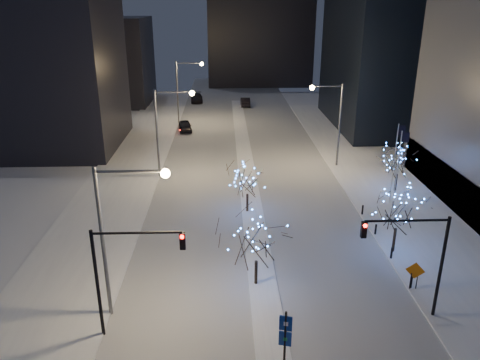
{
  "coord_description": "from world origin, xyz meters",
  "views": [
    {
      "loc": [
        -2.61,
        -23.21,
        18.74
      ],
      "look_at": [
        -1.35,
        12.67,
        5.0
      ],
      "focal_mm": 35.0,
      "sensor_mm": 36.0,
      "label": 1
    }
  ],
  "objects_px": {
    "street_lamp_east": "(333,114)",
    "car_near": "(185,126)",
    "car_far": "(197,98)",
    "holiday_tree_median_near": "(256,241)",
    "wayfinding_sign": "(285,335)",
    "construction_sign": "(415,273)",
    "street_lamp_w_near": "(118,222)",
    "holiday_tree_plaza_near": "(398,211)",
    "street_lamp_w_far": "(184,84)",
    "traffic_signal_west": "(123,265)",
    "holiday_tree_plaza_far": "(399,161)",
    "holiday_tree_median_far": "(247,180)",
    "street_lamp_w_mid": "(166,121)",
    "car_mid": "(245,102)",
    "traffic_signal_east": "(418,251)"
  },
  "relations": [
    {
      "from": "car_near",
      "to": "holiday_tree_plaza_far",
      "type": "xyz_separation_m",
      "value": [
        23.92,
        -25.38,
        2.56
      ]
    },
    {
      "from": "street_lamp_east",
      "to": "car_near",
      "type": "relative_size",
      "value": 2.13
    },
    {
      "from": "street_lamp_w_far",
      "to": "street_lamp_w_mid",
      "type": "bearing_deg",
      "value": -90.0
    },
    {
      "from": "street_lamp_w_near",
      "to": "wayfinding_sign",
      "type": "xyz_separation_m",
      "value": [
        9.41,
        -5.3,
        -4.16
      ]
    },
    {
      "from": "street_lamp_w_mid",
      "to": "construction_sign",
      "type": "xyz_separation_m",
      "value": [
        19.24,
        -23.14,
        -5.09
      ]
    },
    {
      "from": "car_far",
      "to": "holiday_tree_median_near",
      "type": "relative_size",
      "value": 1.05
    },
    {
      "from": "car_mid",
      "to": "wayfinding_sign",
      "type": "xyz_separation_m",
      "value": [
        -1.03,
        -68.63,
        1.52
      ]
    },
    {
      "from": "street_lamp_east",
      "to": "car_far",
      "type": "relative_size",
      "value": 1.79
    },
    {
      "from": "holiday_tree_median_far",
      "to": "wayfinding_sign",
      "type": "relative_size",
      "value": 1.27
    },
    {
      "from": "street_lamp_w_far",
      "to": "holiday_tree_median_near",
      "type": "relative_size",
      "value": 1.88
    },
    {
      "from": "traffic_signal_west",
      "to": "car_far",
      "type": "bearing_deg",
      "value": 89.6
    },
    {
      "from": "street_lamp_w_mid",
      "to": "street_lamp_w_near",
      "type": "bearing_deg",
      "value": -90.0
    },
    {
      "from": "street_lamp_w_far",
      "to": "traffic_signal_west",
      "type": "height_order",
      "value": "street_lamp_w_far"
    },
    {
      "from": "holiday_tree_plaza_near",
      "to": "holiday_tree_plaza_far",
      "type": "relative_size",
      "value": 1.07
    },
    {
      "from": "wayfinding_sign",
      "to": "construction_sign",
      "type": "relative_size",
      "value": 1.83
    },
    {
      "from": "street_lamp_east",
      "to": "holiday_tree_median_far",
      "type": "relative_size",
      "value": 2.07
    },
    {
      "from": "holiday_tree_plaza_near",
      "to": "holiday_tree_plaza_far",
      "type": "distance_m",
      "value": 13.5
    },
    {
      "from": "car_near",
      "to": "holiday_tree_median_near",
      "type": "relative_size",
      "value": 0.89
    },
    {
      "from": "street_lamp_w_mid",
      "to": "traffic_signal_west",
      "type": "bearing_deg",
      "value": -88.94
    },
    {
      "from": "holiday_tree_plaza_near",
      "to": "wayfinding_sign",
      "type": "distance_m",
      "value": 16.12
    },
    {
      "from": "street_lamp_w_far",
      "to": "holiday_tree_plaza_far",
      "type": "xyz_separation_m",
      "value": [
        24.25,
        -30.24,
        -3.13
      ]
    },
    {
      "from": "holiday_tree_median_near",
      "to": "car_near",
      "type": "bearing_deg",
      "value": 100.88
    },
    {
      "from": "traffic_signal_east",
      "to": "holiday_tree_median_near",
      "type": "bearing_deg",
      "value": 157.38
    },
    {
      "from": "holiday_tree_median_far",
      "to": "holiday_tree_plaza_far",
      "type": "bearing_deg",
      "value": 16.36
    },
    {
      "from": "traffic_signal_east",
      "to": "car_far",
      "type": "xyz_separation_m",
      "value": [
        -16.89,
        68.46,
        -3.95
      ]
    },
    {
      "from": "car_far",
      "to": "holiday_tree_plaza_far",
      "type": "bearing_deg",
      "value": -67.78
    },
    {
      "from": "car_far",
      "to": "holiday_tree_median_near",
      "type": "bearing_deg",
      "value": -87.19
    },
    {
      "from": "street_lamp_w_near",
      "to": "traffic_signal_west",
      "type": "height_order",
      "value": "street_lamp_w_near"
    },
    {
      "from": "traffic_signal_west",
      "to": "holiday_tree_plaza_near",
      "type": "xyz_separation_m",
      "value": [
        19.15,
        9.08,
        -1.12
      ]
    },
    {
      "from": "holiday_tree_plaza_far",
      "to": "wayfinding_sign",
      "type": "height_order",
      "value": "holiday_tree_plaza_far"
    },
    {
      "from": "traffic_signal_west",
      "to": "holiday_tree_plaza_near",
      "type": "bearing_deg",
      "value": 25.38
    },
    {
      "from": "car_far",
      "to": "street_lamp_w_mid",
      "type": "bearing_deg",
      "value": -95.11
    },
    {
      "from": "car_near",
      "to": "street_lamp_w_near",
      "type": "bearing_deg",
      "value": -98.25
    },
    {
      "from": "car_far",
      "to": "traffic_signal_east",
      "type": "bearing_deg",
      "value": -79.92
    },
    {
      "from": "holiday_tree_plaza_near",
      "to": "holiday_tree_median_far",
      "type": "bearing_deg",
      "value": 144.32
    },
    {
      "from": "traffic_signal_west",
      "to": "holiday_tree_median_near",
      "type": "height_order",
      "value": "traffic_signal_west"
    },
    {
      "from": "holiday_tree_median_far",
      "to": "holiday_tree_plaza_far",
      "type": "relative_size",
      "value": 0.98
    },
    {
      "from": "car_near",
      "to": "wayfinding_sign",
      "type": "bearing_deg",
      "value": -87.63
    },
    {
      "from": "street_lamp_w_far",
      "to": "holiday_tree_plaza_far",
      "type": "distance_m",
      "value": 38.88
    },
    {
      "from": "holiday_tree_plaza_near",
      "to": "construction_sign",
      "type": "distance_m",
      "value": 5.69
    },
    {
      "from": "street_lamp_w_far",
      "to": "traffic_signal_east",
      "type": "relative_size",
      "value": 1.43
    },
    {
      "from": "traffic_signal_east",
      "to": "holiday_tree_median_near",
      "type": "height_order",
      "value": "traffic_signal_east"
    },
    {
      "from": "car_near",
      "to": "holiday_tree_median_far",
      "type": "relative_size",
      "value": 0.97
    },
    {
      "from": "street_lamp_east",
      "to": "car_mid",
      "type": "height_order",
      "value": "street_lamp_east"
    },
    {
      "from": "holiday_tree_median_near",
      "to": "holiday_tree_median_far",
      "type": "xyz_separation_m",
      "value": [
        0.0,
        12.2,
        -0.25
      ]
    },
    {
      "from": "street_lamp_w_far",
      "to": "traffic_signal_west",
      "type": "bearing_deg",
      "value": -89.45
    },
    {
      "from": "traffic_signal_east",
      "to": "holiday_tree_plaza_near",
      "type": "height_order",
      "value": "traffic_signal_east"
    },
    {
      "from": "street_lamp_w_mid",
      "to": "holiday_tree_median_near",
      "type": "xyz_separation_m",
      "value": [
        8.44,
        -22.07,
        -2.97
      ]
    },
    {
      "from": "holiday_tree_plaza_far",
      "to": "wayfinding_sign",
      "type": "xyz_separation_m",
      "value": [
        -14.84,
        -25.07,
        -1.03
      ]
    },
    {
      "from": "street_lamp_w_near",
      "to": "holiday_tree_plaza_near",
      "type": "bearing_deg",
      "value": 19.81
    }
  ]
}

